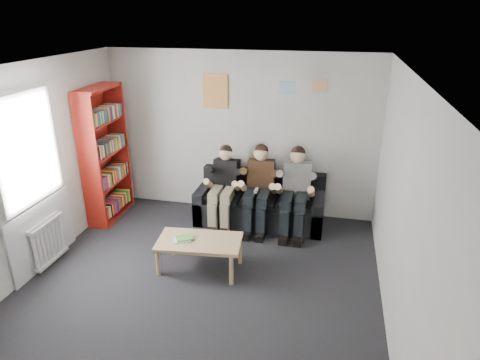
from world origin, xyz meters
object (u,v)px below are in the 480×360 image
object	(u,v)px
person_right	(295,192)
bookshelf	(106,155)
coffee_table	(199,244)
sofa	(260,205)
person_middle	(259,189)
person_left	(224,187)

from	to	relation	value
person_right	bookshelf	bearing A→B (deg)	179.23
bookshelf	coffee_table	world-z (taller)	bookshelf
sofa	person_right	size ratio (longest dim) A/B	1.53
coffee_table	person_right	world-z (taller)	person_right
bookshelf	coffee_table	xyz separation A→B (m)	(1.95, -1.21, -0.71)
person_middle	person_left	bearing A→B (deg)	175.54
sofa	bookshelf	bearing A→B (deg)	-171.61
person_left	sofa	bearing A→B (deg)	22.23
person_left	person_right	bearing A→B (deg)	3.41
person_right	person_left	bearing A→B (deg)	175.88
sofa	coffee_table	size ratio (longest dim) A/B	1.86
person_left	person_right	distance (m)	1.15
sofa	person_middle	bearing A→B (deg)	-90.00
coffee_table	person_left	bearing A→B (deg)	91.24
sofa	bookshelf	world-z (taller)	bookshelf
person_left	person_middle	size ratio (longest dim) A/B	0.96
person_left	person_right	world-z (taller)	person_right
bookshelf	person_right	size ratio (longest dim) A/B	1.63
sofa	person_middle	xyz separation A→B (m)	(0.00, -0.20, 0.37)
sofa	person_right	distance (m)	0.71
coffee_table	person_right	distance (m)	1.80
person_middle	coffee_table	bearing A→B (deg)	-115.56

